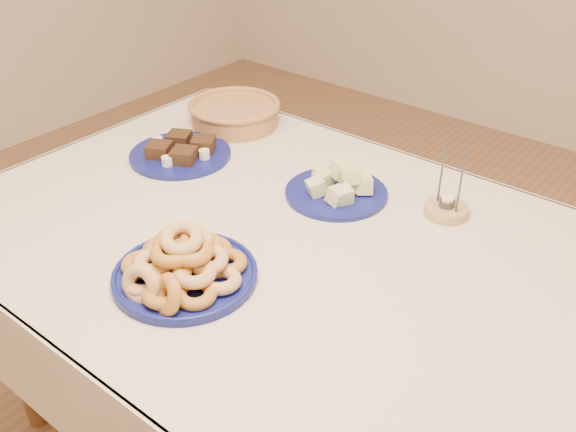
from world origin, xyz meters
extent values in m
cylinder|color=brown|center=(-0.70, 0.40, 0.36)|extent=(0.06, 0.06, 0.72)
cylinder|color=brown|center=(-0.70, -0.40, 0.36)|extent=(0.06, 0.06, 0.72)
cube|color=beige|center=(0.00, 0.00, 0.74)|extent=(1.70, 1.10, 0.02)
cube|color=beige|center=(0.00, 0.55, 0.61)|extent=(1.70, 0.01, 0.28)
cube|color=beige|center=(-0.85, 0.00, 0.61)|extent=(0.01, 1.10, 0.28)
cylinder|color=navy|center=(-0.11, -0.26, 0.76)|extent=(0.32, 0.32, 0.02)
torus|color=navy|center=(-0.11, -0.26, 0.77)|extent=(0.32, 0.32, 0.01)
torus|color=tan|center=(-0.02, -0.24, 0.78)|extent=(0.11, 0.11, 0.03)
torus|color=#986022|center=(-0.06, -0.19, 0.78)|extent=(0.10, 0.10, 0.03)
torus|color=#986022|center=(-0.11, -0.17, 0.78)|extent=(0.10, 0.10, 0.03)
torus|color=tan|center=(-0.17, -0.19, 0.78)|extent=(0.10, 0.10, 0.04)
torus|color=#986022|center=(-0.19, -0.24, 0.78)|extent=(0.12, 0.12, 0.04)
torus|color=#986022|center=(-0.19, -0.30, 0.78)|extent=(0.10, 0.10, 0.03)
torus|color=tan|center=(-0.14, -0.34, 0.78)|extent=(0.11, 0.11, 0.03)
torus|color=#986022|center=(-0.08, -0.34, 0.78)|extent=(0.13, 0.12, 0.03)
torus|color=#986022|center=(-0.03, -0.30, 0.78)|extent=(0.12, 0.12, 0.04)
torus|color=tan|center=(-0.07, -0.23, 0.81)|extent=(0.12, 0.12, 0.04)
torus|color=#986022|center=(-0.10, -0.21, 0.81)|extent=(0.13, 0.13, 0.05)
torus|color=tan|center=(-0.15, -0.22, 0.81)|extent=(0.10, 0.10, 0.03)
torus|color=#986022|center=(-0.16, -0.26, 0.81)|extent=(0.12, 0.11, 0.04)
torus|color=tan|center=(-0.14, -0.30, 0.81)|extent=(0.13, 0.13, 0.03)
torus|color=#986022|center=(-0.09, -0.31, 0.81)|extent=(0.13, 0.13, 0.04)
torus|color=tan|center=(-0.06, -0.28, 0.81)|extent=(0.13, 0.13, 0.04)
torus|color=#986022|center=(-0.08, -0.26, 0.83)|extent=(0.11, 0.11, 0.03)
torus|color=tan|center=(-0.11, -0.23, 0.83)|extent=(0.13, 0.13, 0.04)
torus|color=#986022|center=(-0.14, -0.26, 0.83)|extent=(0.10, 0.10, 0.06)
torus|color=#986022|center=(-0.11, -0.28, 0.83)|extent=(0.12, 0.12, 0.03)
torus|color=tan|center=(-0.11, -0.26, 0.86)|extent=(0.13, 0.13, 0.05)
torus|color=tan|center=(-0.12, -0.36, 0.79)|extent=(0.10, 0.07, 0.09)
torus|color=#986022|center=(-0.06, -0.35, 0.79)|extent=(0.10, 0.09, 0.09)
cylinder|color=navy|center=(-0.07, 0.23, 0.76)|extent=(0.35, 0.35, 0.01)
cube|color=#C4DB8A|center=(-0.05, 0.24, 0.81)|extent=(0.06, 0.06, 0.05)
cube|color=#C4DB8A|center=(-0.03, 0.24, 0.81)|extent=(0.06, 0.06, 0.05)
cube|color=#C4DB8A|center=(-0.12, 0.24, 0.78)|extent=(0.06, 0.06, 0.05)
cube|color=#C4DB8A|center=(-0.10, 0.18, 0.78)|extent=(0.06, 0.06, 0.05)
cube|color=#C4DB8A|center=(-0.03, 0.28, 0.78)|extent=(0.06, 0.06, 0.05)
cube|color=#C4DB8A|center=(-0.02, 0.19, 0.78)|extent=(0.06, 0.06, 0.05)
cube|color=#C4DB8A|center=(-0.02, 0.26, 0.78)|extent=(0.06, 0.06, 0.05)
cube|color=#C4DB8A|center=(-0.03, 0.18, 0.78)|extent=(0.05, 0.05, 0.05)
cube|color=#C4DB8A|center=(-0.11, 0.22, 0.78)|extent=(0.04, 0.04, 0.04)
cube|color=#C4DB8A|center=(-0.04, 0.27, 0.78)|extent=(0.05, 0.05, 0.04)
cube|color=#C4DB8A|center=(-0.07, 0.25, 0.81)|extent=(0.06, 0.06, 0.05)
cube|color=#C4DB8A|center=(-0.01, 0.27, 0.78)|extent=(0.06, 0.06, 0.05)
cube|color=#C4DB8A|center=(-0.03, 0.28, 0.78)|extent=(0.06, 0.06, 0.05)
cylinder|color=navy|center=(-0.54, 0.12, 0.76)|extent=(0.37, 0.37, 0.01)
cube|color=black|center=(-0.57, 0.08, 0.78)|extent=(0.09, 0.09, 0.04)
cube|color=black|center=(-0.49, 0.09, 0.78)|extent=(0.09, 0.09, 0.04)
cube|color=black|center=(-0.57, 0.16, 0.78)|extent=(0.09, 0.09, 0.04)
cube|color=black|center=(-0.50, 0.18, 0.78)|extent=(0.09, 0.09, 0.04)
cylinder|color=white|center=(-0.62, 0.12, 0.78)|extent=(0.04, 0.04, 0.03)
cylinder|color=white|center=(-0.51, 0.05, 0.78)|extent=(0.04, 0.04, 0.03)
cylinder|color=white|center=(-0.46, 0.14, 0.78)|extent=(0.04, 0.04, 0.03)
cylinder|color=#95633B|center=(-0.57, 0.38, 0.78)|extent=(0.28, 0.28, 0.06)
torus|color=#95633B|center=(-0.57, 0.38, 0.82)|extent=(0.30, 0.30, 0.02)
cylinder|color=tan|center=(0.20, 0.32, 0.76)|extent=(0.13, 0.13, 0.02)
cylinder|color=#45454A|center=(0.20, 0.32, 0.78)|extent=(0.05, 0.05, 0.02)
cylinder|color=white|center=(0.20, 0.32, 0.79)|extent=(0.04, 0.04, 0.01)
cylinder|color=#45454A|center=(0.17, 0.33, 0.85)|extent=(0.01, 0.01, 0.15)
cylinder|color=#45454A|center=(0.22, 0.31, 0.85)|extent=(0.01, 0.01, 0.15)
camera|label=1|loc=(0.73, -0.95, 1.59)|focal=40.00mm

